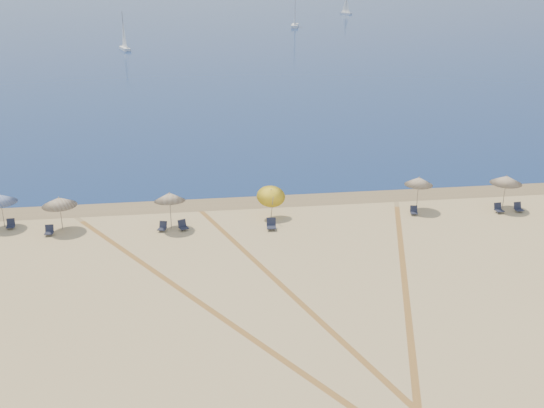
{
  "coord_description": "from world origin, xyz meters",
  "views": [
    {
      "loc": [
        -5.24,
        -19.44,
        16.92
      ],
      "look_at": [
        0.0,
        20.0,
        1.3
      ],
      "focal_mm": 41.83,
      "sensor_mm": 36.0,
      "label": 1
    }
  ],
  "objects_px": {
    "umbrella_2": "(170,197)",
    "chair_6": "(414,211)",
    "chair_2": "(49,231)",
    "sailboat_1": "(124,38)",
    "umbrella_4": "(419,181)",
    "umbrella_5": "(506,180)",
    "umbrella_3": "(271,194)",
    "chair_7": "(499,208)",
    "chair_4": "(183,226)",
    "chair_8": "(518,208)",
    "chair_1": "(11,224)",
    "umbrella_1": "(59,202)",
    "chair_5": "(271,225)",
    "chair_3": "(163,227)",
    "sailboat_0": "(295,16)",
    "umbrella_0": "(0,199)",
    "sailboat_2": "(346,7)"
  },
  "relations": [
    {
      "from": "chair_3",
      "to": "chair_8",
      "type": "xyz_separation_m",
      "value": [
        24.93,
        0.09,
        0.02
      ]
    },
    {
      "from": "umbrella_0",
      "to": "chair_2",
      "type": "relative_size",
      "value": 3.73
    },
    {
      "from": "chair_2",
      "to": "chair_7",
      "type": "relative_size",
      "value": 0.94
    },
    {
      "from": "umbrella_2",
      "to": "sailboat_1",
      "type": "distance_m",
      "value": 88.62
    },
    {
      "from": "chair_4",
      "to": "chair_1",
      "type": "bearing_deg",
      "value": 148.08
    },
    {
      "from": "sailboat_2",
      "to": "chair_6",
      "type": "bearing_deg",
      "value": -130.67
    },
    {
      "from": "umbrella_0",
      "to": "chair_2",
      "type": "height_order",
      "value": "umbrella_0"
    },
    {
      "from": "chair_2",
      "to": "sailboat_0",
      "type": "relative_size",
      "value": 0.07
    },
    {
      "from": "chair_2",
      "to": "chair_4",
      "type": "distance_m",
      "value": 8.63
    },
    {
      "from": "umbrella_2",
      "to": "chair_3",
      "type": "relative_size",
      "value": 3.53
    },
    {
      "from": "chair_8",
      "to": "sailboat_1",
      "type": "xyz_separation_m",
      "value": [
        -34.57,
        88.3,
        1.88
      ]
    },
    {
      "from": "umbrella_2",
      "to": "chair_6",
      "type": "bearing_deg",
      "value": 0.6
    },
    {
      "from": "chair_1",
      "to": "chair_5",
      "type": "xyz_separation_m",
      "value": [
        17.19,
        -2.44,
        0.05
      ]
    },
    {
      "from": "umbrella_4",
      "to": "sailboat_0",
      "type": "bearing_deg",
      "value": 84.51
    },
    {
      "from": "umbrella_0",
      "to": "chair_2",
      "type": "distance_m",
      "value": 4.03
    },
    {
      "from": "umbrella_3",
      "to": "chair_6",
      "type": "height_order",
      "value": "umbrella_3"
    },
    {
      "from": "umbrella_2",
      "to": "umbrella_5",
      "type": "xyz_separation_m",
      "value": [
        23.54,
        0.41,
        -0.03
      ]
    },
    {
      "from": "umbrella_4",
      "to": "umbrella_2",
      "type": "bearing_deg",
      "value": -176.93
    },
    {
      "from": "sailboat_1",
      "to": "umbrella_4",
      "type": "bearing_deg",
      "value": -89.99
    },
    {
      "from": "chair_5",
      "to": "chair_6",
      "type": "bearing_deg",
      "value": 10.82
    },
    {
      "from": "umbrella_3",
      "to": "sailboat_1",
      "type": "bearing_deg",
      "value": 101.05
    },
    {
      "from": "chair_3",
      "to": "umbrella_5",
      "type": "bearing_deg",
      "value": 20.82
    },
    {
      "from": "chair_8",
      "to": "chair_6",
      "type": "bearing_deg",
      "value": 172.32
    },
    {
      "from": "sailboat_1",
      "to": "sailboat_0",
      "type": "bearing_deg",
      "value": 25.73
    },
    {
      "from": "chair_2",
      "to": "chair_6",
      "type": "xyz_separation_m",
      "value": [
        24.69,
        0.24,
        -0.02
      ]
    },
    {
      "from": "chair_5",
      "to": "umbrella_5",
      "type": "bearing_deg",
      "value": 8.89
    },
    {
      "from": "umbrella_2",
      "to": "umbrella_5",
      "type": "height_order",
      "value": "umbrella_2"
    },
    {
      "from": "umbrella_4",
      "to": "umbrella_5",
      "type": "distance_m",
      "value": 6.25
    },
    {
      "from": "umbrella_0",
      "to": "chair_5",
      "type": "bearing_deg",
      "value": -8.59
    },
    {
      "from": "umbrella_2",
      "to": "chair_2",
      "type": "relative_size",
      "value": 4.03
    },
    {
      "from": "chair_2",
      "to": "umbrella_5",
      "type": "bearing_deg",
      "value": 1.64
    },
    {
      "from": "chair_4",
      "to": "chair_8",
      "type": "xyz_separation_m",
      "value": [
        23.6,
        0.11,
        -0.0
      ]
    },
    {
      "from": "chair_1",
      "to": "sailboat_0",
      "type": "bearing_deg",
      "value": 66.72
    },
    {
      "from": "umbrella_4",
      "to": "sailboat_2",
      "type": "xyz_separation_m",
      "value": [
        34.31,
        161.09,
        -0.2
      ]
    },
    {
      "from": "chair_3",
      "to": "umbrella_1",
      "type": "bearing_deg",
      "value": -169.3
    },
    {
      "from": "chair_4",
      "to": "chair_5",
      "type": "relative_size",
      "value": 1.06
    },
    {
      "from": "umbrella_0",
      "to": "chair_1",
      "type": "bearing_deg",
      "value": -25.66
    },
    {
      "from": "chair_2",
      "to": "sailboat_0",
      "type": "height_order",
      "value": "sailboat_0"
    },
    {
      "from": "chair_2",
      "to": "sailboat_0",
      "type": "xyz_separation_m",
      "value": [
        37.1,
        125.17,
        2.54
      ]
    },
    {
      "from": "umbrella_5",
      "to": "chair_3",
      "type": "xyz_separation_m",
      "value": [
        -24.1,
        -0.77,
        -1.92
      ]
    },
    {
      "from": "chair_7",
      "to": "chair_1",
      "type": "bearing_deg",
      "value": 172.17
    },
    {
      "from": "chair_4",
      "to": "sailboat_1",
      "type": "distance_m",
      "value": 89.1
    },
    {
      "from": "chair_3",
      "to": "chair_4",
      "type": "xyz_separation_m",
      "value": [
        1.33,
        -0.02,
        0.02
      ]
    },
    {
      "from": "umbrella_3",
      "to": "sailboat_0",
      "type": "relative_size",
      "value": 0.27
    },
    {
      "from": "umbrella_1",
      "to": "chair_5",
      "type": "bearing_deg",
      "value": -6.87
    },
    {
      "from": "umbrella_4",
      "to": "chair_4",
      "type": "distance_m",
      "value": 16.7
    },
    {
      "from": "umbrella_4",
      "to": "chair_8",
      "type": "height_order",
      "value": "umbrella_4"
    },
    {
      "from": "umbrella_2",
      "to": "chair_5",
      "type": "bearing_deg",
      "value": -9.14
    },
    {
      "from": "chair_4",
      "to": "chair_5",
      "type": "height_order",
      "value": "chair_5"
    },
    {
      "from": "chair_5",
      "to": "chair_3",
      "type": "bearing_deg",
      "value": 178.39
    }
  ]
}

